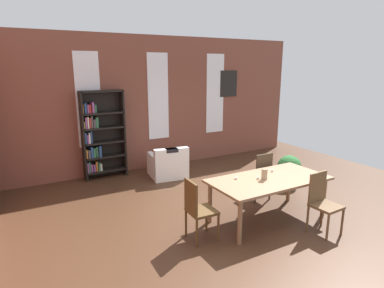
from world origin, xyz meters
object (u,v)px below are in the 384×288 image
Objects in this scene: potted_plant_by_shelf at (289,169)px; armchair_white at (168,165)px; bookshelf_tall at (100,135)px; dining_chair_far_right at (260,174)px; dining_chair_near_right at (322,201)px; dining_chair_head_left at (198,208)px; vase_on_table at (264,174)px; dining_table at (269,183)px.

armchair_white is at bearing 138.75° from potted_plant_by_shelf.
potted_plant_by_shelf is (3.43, -2.53, -0.64)m from bookshelf_tall.
dining_chair_far_right is 1.00× the size of dining_chair_near_right.
bookshelf_tall is (-0.50, 3.55, 0.49)m from dining_chair_head_left.
dining_chair_near_right is 0.47× the size of bookshelf_tall.
armchair_white is at bearing 105.02° from dining_chair_near_right.
vase_on_table is at bearing -127.45° from dining_chair_far_right.
bookshelf_tall is (-2.32, 4.29, 0.49)m from dining_chair_near_right.
dining_table is 0.87m from dining_chair_near_right.
dining_table is 2.11× the size of dining_chair_near_right.
armchair_white is 1.36× the size of potted_plant_by_shelf.
dining_chair_head_left is at bearing -82.01° from bookshelf_tall.
dining_chair_near_right is (-0.00, -1.46, 0.00)m from dining_chair_far_right.
dining_chair_far_right is 1.46m from dining_chair_near_right.
dining_chair_far_right is 1.00× the size of dining_chair_head_left.
dining_chair_near_right is 1.43× the size of potted_plant_by_shelf.
dining_chair_near_right is at bearing -58.40° from dining_table.
bookshelf_tall is 4.31m from potted_plant_by_shelf.
dining_chair_head_left is 3.11m from potted_plant_by_shelf.
dining_chair_far_right is (0.45, 0.73, -0.15)m from dining_table.
potted_plant_by_shelf is at bearing 19.30° from dining_chair_head_left.
dining_chair_near_right is (0.45, -0.73, -0.15)m from dining_table.
dining_chair_head_left is 3.62m from bookshelf_tall.
dining_table is 2.22× the size of armchair_white.
dining_table is 2.11× the size of dining_chair_far_right.
dining_chair_head_left is at bearing 179.84° from dining_table.
dining_chair_head_left reaches higher than armchair_white.
dining_chair_far_right is 1.05× the size of armchair_white.
vase_on_table is at bearing 127.32° from dining_chair_near_right.
dining_chair_head_left reaches higher than dining_table.
dining_chair_far_right is 2.33m from armchair_white.
vase_on_table is 3.98m from bookshelf_tall.
bookshelf_tall is (-2.33, 2.83, 0.49)m from dining_chair_far_right.
dining_chair_far_right reaches higher than armchair_white.
vase_on_table is (-0.11, -0.00, 0.16)m from dining_table.
armchair_white reaches higher than potted_plant_by_shelf.
armchair_white is at bearing -27.72° from bookshelf_tall.
potted_plant_by_shelf is at bearing -41.25° from armchair_white.
dining_chair_near_right is at bearing -61.54° from bookshelf_tall.
bookshelf_tall is at bearing 116.43° from vase_on_table.
armchair_white is (-0.96, 2.11, -0.23)m from dining_chair_far_right.
vase_on_table is at bearing -180.00° from dining_table.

